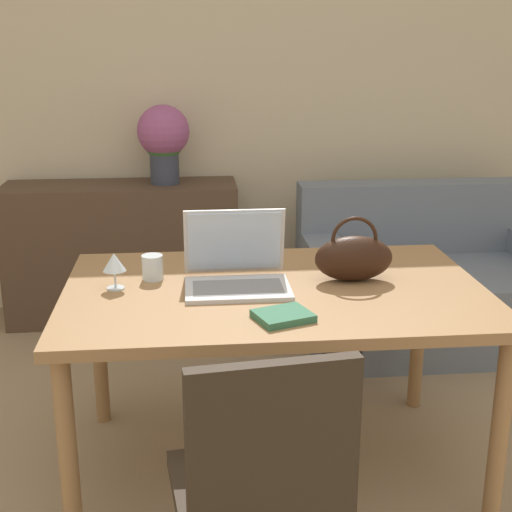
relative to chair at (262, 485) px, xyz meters
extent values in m
cube|color=beige|center=(0.08, 2.73, 0.86)|extent=(10.00, 0.06, 2.70)
cube|color=olive|center=(0.13, 0.82, 0.23)|extent=(1.51, 0.97, 0.04)
cylinder|color=olive|center=(-0.56, 0.40, -0.14)|extent=(0.06, 0.06, 0.70)
cylinder|color=olive|center=(0.83, 0.40, -0.14)|extent=(0.06, 0.06, 0.70)
cylinder|color=olive|center=(-0.56, 1.25, -0.14)|extent=(0.06, 0.06, 0.70)
cylinder|color=olive|center=(0.83, 1.25, -0.14)|extent=(0.06, 0.06, 0.70)
cube|color=#2D2319|center=(-0.01, 0.08, -0.08)|extent=(0.49, 0.49, 0.05)
cube|color=#2D2319|center=(0.01, -0.12, 0.18)|extent=(0.42, 0.09, 0.46)
cylinder|color=#2D2319|center=(0.15, 0.28, -0.30)|extent=(0.04, 0.04, 0.39)
cube|color=slate|center=(1.16, 1.97, -0.28)|extent=(1.40, 0.88, 0.42)
cube|color=slate|center=(1.16, 2.31, 0.13)|extent=(1.40, 0.20, 0.40)
cube|color=slate|center=(0.55, 1.97, -0.21)|extent=(0.20, 0.88, 0.56)
cube|color=#4C3828|center=(-0.56, 2.47, -0.09)|extent=(1.33, 0.40, 0.81)
cube|color=silver|center=(0.00, 0.80, 0.26)|extent=(0.37, 0.26, 0.02)
cube|color=gray|center=(0.00, 0.79, 0.27)|extent=(0.32, 0.17, 0.00)
cube|color=silver|center=(0.00, 0.96, 0.39)|extent=(0.37, 0.06, 0.25)
cube|color=silver|center=(0.00, 0.95, 0.39)|extent=(0.34, 0.05, 0.23)
cylinder|color=silver|center=(-0.31, 0.96, 0.30)|extent=(0.08, 0.08, 0.09)
cylinder|color=silver|center=(-0.44, 0.86, 0.25)|extent=(0.06, 0.06, 0.01)
cylinder|color=silver|center=(-0.44, 0.86, 0.29)|extent=(0.01, 0.01, 0.06)
cone|color=silver|center=(-0.44, 0.86, 0.35)|extent=(0.08, 0.08, 0.07)
ellipsoid|color=black|center=(0.43, 0.87, 0.33)|extent=(0.29, 0.13, 0.17)
torus|color=black|center=(0.43, 0.87, 0.41)|extent=(0.17, 0.01, 0.17)
cylinder|color=#333847|center=(-0.30, 2.48, 0.41)|extent=(0.16, 0.16, 0.19)
sphere|color=#3D6B38|center=(-0.30, 2.48, 0.55)|extent=(0.22, 0.22, 0.22)
sphere|color=#994C7F|center=(-0.30, 2.48, 0.61)|extent=(0.29, 0.29, 0.29)
cube|color=#336B4C|center=(0.12, 0.52, 0.26)|extent=(0.21, 0.19, 0.02)
camera|label=1|loc=(-0.17, -1.58, 1.11)|focal=50.00mm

